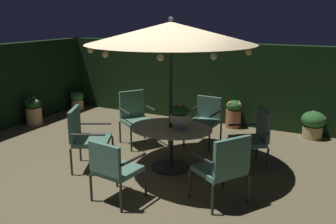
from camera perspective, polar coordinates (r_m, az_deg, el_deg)
The scene contains 15 objects.
ground_plane at distance 6.14m, azimuth -3.15°, elevation -9.46°, with size 8.63×7.08×0.02m, color brown.
hedge_backdrop_rear at distance 8.84m, azimuth 7.60°, elevation 4.52°, with size 8.63×0.30×1.89m, color black.
patio_dining_table at distance 6.11m, azimuth 0.41°, elevation -3.88°, with size 1.40×1.19×0.72m.
patio_umbrella at distance 5.79m, azimuth 0.44°, elevation 12.15°, with size 2.67×2.67×2.49m.
centerpiece_planter at distance 5.89m, azimuth 1.83°, elevation -0.41°, with size 0.32×0.32×0.43m.
patio_chair_north at distance 5.02m, azimuth 8.72°, elevation -8.14°, with size 0.82×0.84×0.99m.
patio_chair_northeast at distance 6.39m, azimuth 13.16°, elevation -3.43°, with size 0.79×0.79×0.99m.
patio_chair_east at distance 7.32m, azimuth 5.78°, elevation -0.84°, with size 0.61×0.65×0.93m.
patio_chair_southeast at distance 7.31m, azimuth -5.08°, elevation -0.40°, with size 0.81×0.80×1.05m.
patio_chair_south at distance 6.25m, azimuth -12.71°, elevation -3.39°, with size 0.82×0.83×1.04m.
patio_chair_southwest at distance 5.09m, azimuth -8.47°, elevation -8.37°, with size 0.65×0.63×0.89m.
potted_plant_right_far at distance 8.52m, azimuth 10.12°, elevation -0.19°, with size 0.37×0.35×0.63m.
potted_plant_back_center at distance 10.26m, azimuth -13.94°, elevation 1.86°, with size 0.37×0.39×0.51m.
potted_plant_right_near at distance 9.15m, azimuth -20.13°, elevation 0.13°, with size 0.37×0.37×0.65m.
potted_plant_left_far at distance 8.25m, azimuth 21.59°, elevation -1.69°, with size 0.50×0.50×0.57m.
Camera 1 is at (2.76, -4.86, 2.52)m, focal length 39.30 mm.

